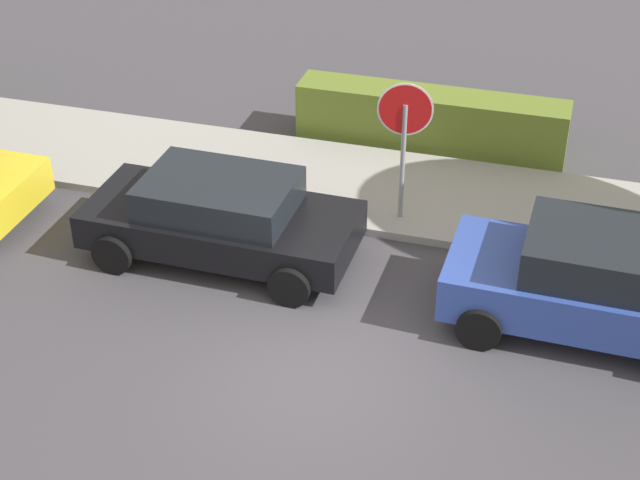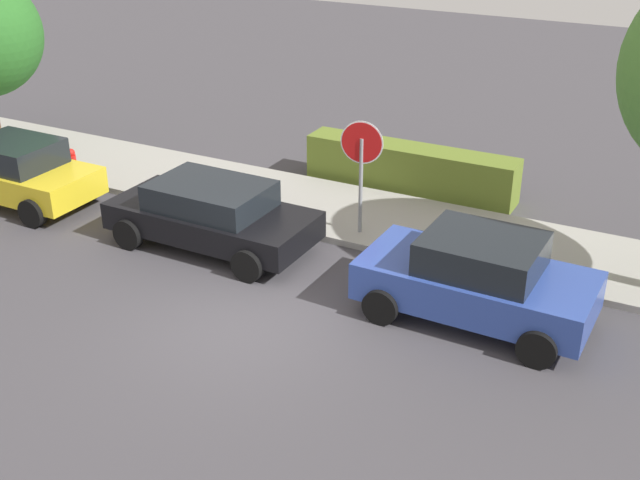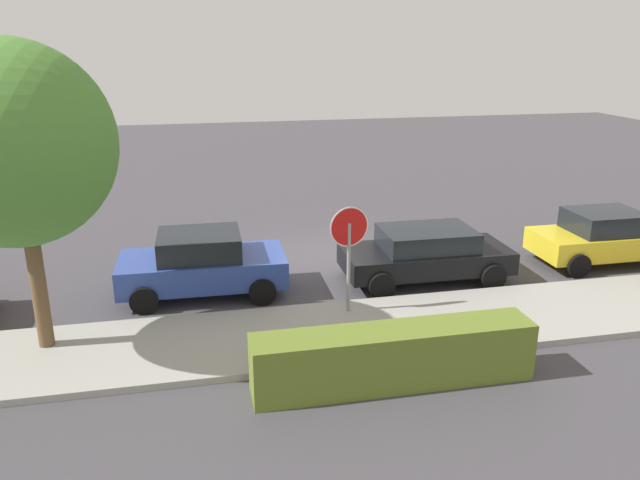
{
  "view_description": "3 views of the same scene",
  "coord_description": "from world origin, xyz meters",
  "px_view_note": "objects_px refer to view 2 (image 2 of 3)",
  "views": [
    {
      "loc": [
        3.0,
        -9.75,
        8.69
      ],
      "look_at": [
        -0.24,
        1.32,
        1.24
      ],
      "focal_mm": 55.0,
      "sensor_mm": 36.0,
      "label": 1
    },
    {
      "loc": [
        6.64,
        -9.79,
        7.31
      ],
      "look_at": [
        0.67,
        1.64,
        1.04
      ],
      "focal_mm": 45.0,
      "sensor_mm": 36.0,
      "label": 2
    },
    {
      "loc": [
        3.68,
        16.41,
        5.98
      ],
      "look_at": [
        0.51,
        1.8,
        1.1
      ],
      "focal_mm": 35.0,
      "sensor_mm": 36.0,
      "label": 3
    }
  ],
  "objects_px": {
    "stop_sign": "(361,158)",
    "parked_car_yellow": "(16,171)",
    "parked_car_black": "(212,213)",
    "fire_hydrant": "(72,162)",
    "parked_car_blue": "(477,278)"
  },
  "relations": [
    {
      "from": "parked_car_yellow",
      "to": "parked_car_black",
      "type": "bearing_deg",
      "value": 1.77
    },
    {
      "from": "stop_sign",
      "to": "parked_car_blue",
      "type": "xyz_separation_m",
      "value": [
        3.12,
        -2.0,
        -0.99
      ]
    },
    {
      "from": "stop_sign",
      "to": "parked_car_blue",
      "type": "relative_size",
      "value": 0.64
    },
    {
      "from": "parked_car_black",
      "to": "fire_hydrant",
      "type": "relative_size",
      "value": 5.96
    },
    {
      "from": "stop_sign",
      "to": "parked_car_black",
      "type": "relative_size",
      "value": 0.6
    },
    {
      "from": "stop_sign",
      "to": "parked_car_yellow",
      "type": "xyz_separation_m",
      "value": [
        -7.75,
        -1.89,
        -1.02
      ]
    },
    {
      "from": "stop_sign",
      "to": "parked_car_black",
      "type": "height_order",
      "value": "stop_sign"
    },
    {
      "from": "parked_car_blue",
      "to": "fire_hydrant",
      "type": "height_order",
      "value": "parked_car_blue"
    },
    {
      "from": "stop_sign",
      "to": "parked_car_yellow",
      "type": "bearing_deg",
      "value": -166.28
    },
    {
      "from": "parked_car_black",
      "to": "parked_car_blue",
      "type": "distance_m",
      "value": 5.63
    },
    {
      "from": "parked_car_black",
      "to": "fire_hydrant",
      "type": "distance_m",
      "value": 5.6
    },
    {
      "from": "stop_sign",
      "to": "fire_hydrant",
      "type": "bearing_deg",
      "value": -179.37
    },
    {
      "from": "parked_car_black",
      "to": "parked_car_yellow",
      "type": "distance_m",
      "value": 5.26
    },
    {
      "from": "parked_car_blue",
      "to": "parked_car_yellow",
      "type": "distance_m",
      "value": 10.88
    },
    {
      "from": "parked_car_black",
      "to": "parked_car_blue",
      "type": "height_order",
      "value": "parked_car_blue"
    }
  ]
}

